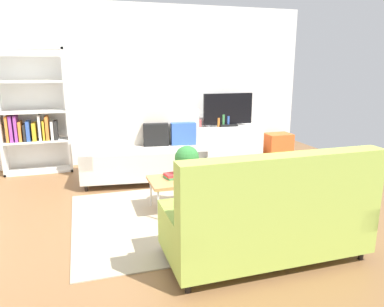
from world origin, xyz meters
The scene contains 18 objects.
ground_plane centered at (0.00, 0.00, 0.00)m, with size 7.68×7.68×0.00m, color brown.
wall_far centered at (0.00, 2.80, 1.45)m, with size 6.40×0.12×2.90m, color white.
area_rug centered at (0.09, -0.11, 0.01)m, with size 2.90×2.20×0.01m, color tan.
couch_beige centered at (-0.23, 1.51, 0.45)m, with size 1.98×1.05×1.10m.
couch_green centered at (0.43, -1.33, 0.44)m, with size 1.90×0.85×1.10m.
coffee_table centered at (0.14, 0.09, 0.39)m, with size 1.10×0.56×0.42m.
tv_console centered at (1.60, 2.46, 0.32)m, with size 1.40×0.44×0.64m, color silver.
tv centered at (1.60, 2.44, 0.95)m, with size 1.00×0.20×0.64m.
bookshelf centered at (-1.92, 2.48, 0.96)m, with size 1.10×0.36×2.10m.
storage_trunk centered at (2.70, 2.36, 0.22)m, with size 0.52×0.40×0.44m, color orange.
potted_plant centered at (0.09, 0.15, 0.65)m, with size 0.31×0.31×0.41m.
table_book_0 centered at (-0.07, 0.17, 0.43)m, with size 0.24×0.18×0.03m, color #3F8C4C.
table_book_1 centered at (-0.07, 0.17, 0.46)m, with size 0.24×0.18×0.03m, color red.
vase_0 centered at (1.02, 2.51, 0.71)m, with size 0.13×0.13×0.15m, color #B24C4C.
vase_1 centered at (1.21, 2.51, 0.73)m, with size 0.13×0.13×0.18m, color silver.
bottle_0 centered at (1.40, 2.42, 0.73)m, with size 0.05×0.05×0.17m, color orange.
bottle_1 centered at (1.49, 2.42, 0.76)m, with size 0.05×0.05×0.24m, color #3F8C4C.
bottle_2 centered at (1.60, 2.42, 0.74)m, with size 0.05×0.05×0.20m, color #3359B2.
Camera 1 is at (-1.17, -4.14, 1.83)m, focal length 34.14 mm.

